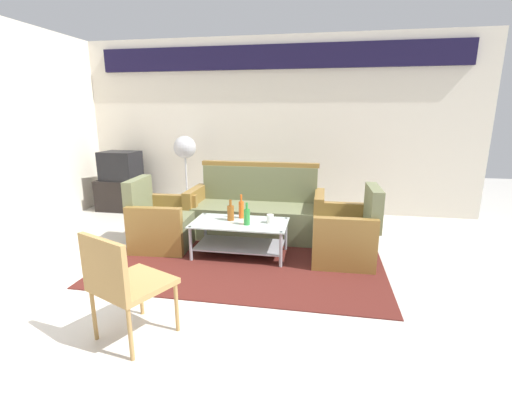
{
  "coord_description": "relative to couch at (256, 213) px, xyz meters",
  "views": [
    {
      "loc": [
        0.81,
        -3.0,
        1.65
      ],
      "look_at": [
        0.11,
        0.82,
        0.65
      ],
      "focal_mm": 25.44,
      "sensor_mm": 36.0,
      "label": 1
    }
  ],
  "objects": [
    {
      "name": "wall_back",
      "position": [
        0.05,
        1.39,
        1.16
      ],
      "size": [
        6.52,
        0.19,
        2.8
      ],
      "color": "silver",
      "rests_on": "ground"
    },
    {
      "name": "bottle_green",
      "position": [
        0.05,
        -0.84,
        0.19
      ],
      "size": [
        0.07,
        0.07,
        0.25
      ],
      "color": "#2D8C38",
      "rests_on": "coffee_table"
    },
    {
      "name": "bottle_brown",
      "position": [
        -0.17,
        -0.71,
        0.19
      ],
      "size": [
        0.08,
        0.08,
        0.25
      ],
      "color": "brown",
      "rests_on": "coffee_table"
    },
    {
      "name": "coffee_table",
      "position": [
        -0.05,
        -0.77,
        -0.04
      ],
      "size": [
        1.1,
        0.6,
        0.4
      ],
      "color": "silver",
      "rests_on": "rug"
    },
    {
      "name": "ground_plane",
      "position": [
        0.05,
        -1.66,
        -0.32
      ],
      "size": [
        14.0,
        14.0,
        0.0
      ],
      "primitive_type": "plane",
      "color": "beige"
    },
    {
      "name": "television",
      "position": [
        -2.49,
        0.89,
        0.44
      ],
      "size": [
        0.63,
        0.49,
        0.48
      ],
      "rotation": [
        0.0,
        0.0,
        3.07
      ],
      "color": "black",
      "rests_on": "tv_stand"
    },
    {
      "name": "bottle_orange",
      "position": [
        -0.07,
        -0.6,
        0.2
      ],
      "size": [
        0.06,
        0.06,
        0.29
      ],
      "color": "#D85919",
      "rests_on": "coffee_table"
    },
    {
      "name": "armchair_right",
      "position": [
        1.15,
        -0.68,
        -0.03
      ],
      "size": [
        0.72,
        0.78,
        0.85
      ],
      "rotation": [
        0.0,
        0.0,
        1.59
      ],
      "color": "#6B704C",
      "rests_on": "rug"
    },
    {
      "name": "cup",
      "position": [
        0.3,
        -0.73,
        0.14
      ],
      "size": [
        0.08,
        0.08,
        0.1
      ],
      "primitive_type": "cylinder",
      "color": "silver",
      "rests_on": "coffee_table"
    },
    {
      "name": "tv_stand",
      "position": [
        -2.49,
        0.89,
        -0.06
      ],
      "size": [
        0.8,
        0.5,
        0.52
      ],
      "primitive_type": "cube",
      "color": "black",
      "rests_on": "ground"
    },
    {
      "name": "pedestal_fan",
      "position": [
        -1.35,
        0.94,
        0.7
      ],
      "size": [
        0.36,
        0.36,
        1.27
      ],
      "color": "#2D2D33",
      "rests_on": "ground"
    },
    {
      "name": "armchair_left",
      "position": [
        -1.08,
        -0.64,
        -0.03
      ],
      "size": [
        0.75,
        0.81,
        0.85
      ],
      "rotation": [
        0.0,
        0.0,
        -1.5
      ],
      "color": "#6B704C",
      "rests_on": "rug"
    },
    {
      "name": "wicker_chair",
      "position": [
        -0.5,
        -2.52,
        0.18
      ],
      "size": [
        0.63,
        0.63,
        0.84
      ],
      "rotation": [
        0.0,
        0.0,
        -0.42
      ],
      "color": "#AD844C",
      "rests_on": "ground"
    },
    {
      "name": "couch",
      "position": [
        0.0,
        0.0,
        0.0
      ],
      "size": [
        1.8,
        0.74,
        0.96
      ],
      "rotation": [
        0.0,
        0.0,
        3.14
      ],
      "color": "#6B704C",
      "rests_on": "rug"
    },
    {
      "name": "rug",
      "position": [
        0.04,
        -0.75,
        -0.31
      ],
      "size": [
        3.06,
        2.28,
        0.01
      ],
      "primitive_type": "cube",
      "color": "#511E19",
      "rests_on": "ground"
    }
  ]
}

